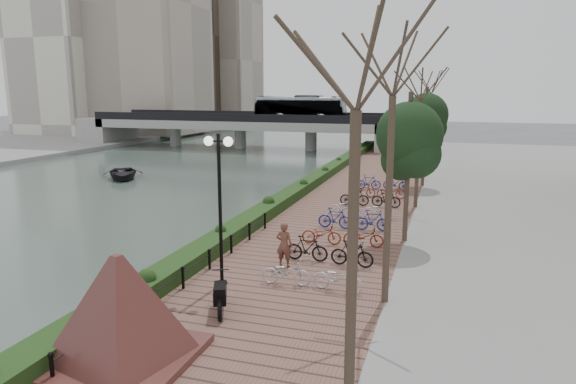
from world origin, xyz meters
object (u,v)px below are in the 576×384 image
at_px(granite_monument, 120,309).
at_px(pedestrian, 284,245).
at_px(boat, 123,173).
at_px(motorcycle, 220,293).
at_px(lamppost, 219,178).

xyz_separation_m(granite_monument, pedestrian, (1.63, 7.80, -0.53)).
distance_m(granite_monument, pedestrian, 7.99).
bearing_deg(granite_monument, pedestrian, 78.23).
distance_m(granite_monument, boat, 30.77).
bearing_deg(motorcycle, pedestrian, 58.26).
bearing_deg(pedestrian, boat, -41.05).
relative_size(motorcycle, pedestrian, 1.00).
distance_m(granite_monument, motorcycle, 3.72).
height_order(pedestrian, boat, pedestrian).
relative_size(lamppost, boat, 1.15).
xyz_separation_m(granite_monument, boat, (-17.72, 25.11, -1.40)).
xyz_separation_m(lamppost, pedestrian, (1.48, 2.36, -2.84)).
bearing_deg(motorcycle, boat, 107.35).
relative_size(lamppost, pedestrian, 3.00).
height_order(lamppost, boat, lamppost).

